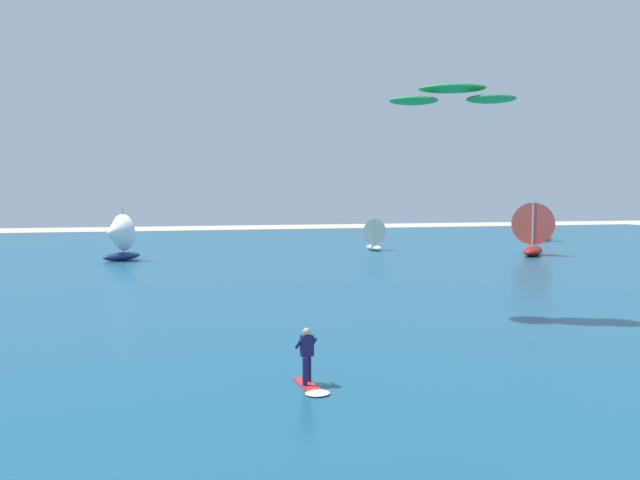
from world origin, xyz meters
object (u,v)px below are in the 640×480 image
(kitesurfer, at_px, (309,366))
(sailboat_near_shore, at_px, (534,228))
(sailboat_far_left, at_px, (116,237))
(sailboat_mid_right, at_px, (372,234))
(kite, at_px, (452,95))
(sailboat_leading, at_px, (546,225))

(kitesurfer, distance_m, sailboat_near_shore, 44.69)
(sailboat_far_left, xyz_separation_m, sailboat_mid_right, (24.00, 4.52, -0.41))
(kitesurfer, xyz_separation_m, sailboat_mid_right, (16.97, 42.32, 0.98))
(kitesurfer, distance_m, sailboat_mid_right, 45.60)
(kitesurfer, relative_size, kite, 0.34)
(kite, distance_m, sailboat_near_shore, 33.13)
(kitesurfer, distance_m, sailboat_leading, 63.78)
(kitesurfer, height_order, sailboat_leading, sailboat_leading)
(kitesurfer, xyz_separation_m, sailboat_leading, (41.05, 48.80, 1.23))
(sailboat_leading, relative_size, sailboat_near_shore, 0.75)
(sailboat_far_left, height_order, sailboat_leading, sailboat_far_left)
(sailboat_mid_right, bearing_deg, sailboat_near_shore, -35.05)
(sailboat_leading, distance_m, sailboat_mid_right, 24.94)
(sailboat_near_shore, height_order, sailboat_mid_right, sailboat_near_shore)
(sailboat_mid_right, bearing_deg, kite, -103.81)
(kitesurfer, bearing_deg, kite, 45.25)
(sailboat_far_left, relative_size, sailboat_near_shore, 0.81)
(kite, bearing_deg, sailboat_far_left, 118.53)
(sailboat_near_shore, relative_size, sailboat_mid_right, 1.55)
(sailboat_leading, xyz_separation_m, sailboat_near_shore, (-11.62, -15.22, 0.62))
(kitesurfer, relative_size, sailboat_leading, 0.50)
(sailboat_far_left, bearing_deg, kitesurfer, -79.46)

